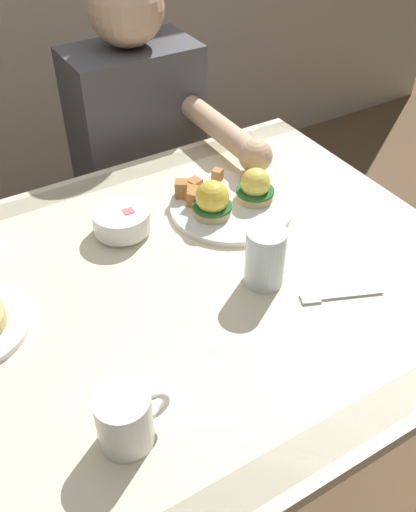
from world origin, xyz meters
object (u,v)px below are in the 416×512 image
coffee_mug (126,418)px  fork (336,296)px  eggs_benedict_plate (230,200)px  dining_table (165,329)px  diner_person (144,155)px  water_glass_far (265,260)px  fruit_bowl (122,221)px

coffee_mug → fork: 0.46m
eggs_benedict_plate → dining_table: bearing=-148.4°
coffee_mug → diner_person: bearing=63.1°
fork → dining_table: bearing=145.9°
water_glass_far → diner_person: bearing=83.9°
eggs_benedict_plate → fork: bearing=-86.5°
fork → water_glass_far: size_ratio=1.28×
dining_table → fruit_bowl: (0.01, 0.20, 0.14)m
dining_table → fork: size_ratio=7.99×
fork → diner_person: (-0.02, 0.78, -0.09)m
water_glass_far → coffee_mug: bearing=-154.1°
coffee_mug → fork: bearing=8.8°
dining_table → diner_person: 0.65m
fork → water_glass_far: bearing=130.3°
eggs_benedict_plate → water_glass_far: (-0.07, -0.23, 0.02)m
fruit_bowl → fork: (0.26, -0.38, -0.03)m
eggs_benedict_plate → fork: 0.33m
diner_person → fruit_bowl: bearing=-120.6°
eggs_benedict_plate → fruit_bowl: (-0.23, 0.05, 0.00)m
fruit_bowl → diner_person: bearing=59.4°
dining_table → coffee_mug: bearing=-126.2°
dining_table → fruit_bowl: fruit_bowl is taller
fork → diner_person: diner_person is taller
eggs_benedict_plate → water_glass_far: 0.24m
coffee_mug → diner_person: diner_person is taller
dining_table → eggs_benedict_plate: bearing=31.6°
water_glass_far → diner_person: size_ratio=0.10×
fruit_bowl → coffee_mug: (-0.19, -0.45, 0.02)m
coffee_mug → water_glass_far: 0.40m
fruit_bowl → diner_person: diner_person is taller
eggs_benedict_plate → diner_person: size_ratio=0.24×
coffee_mug → diner_person: 0.96m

